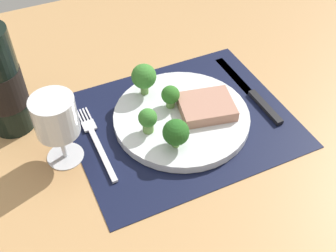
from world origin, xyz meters
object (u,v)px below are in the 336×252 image
fork (96,141)px  wine_glass (56,120)px  plate (181,117)px  knife (253,94)px  steak (206,107)px

fork → wine_glass: bearing=-175.3°
plate → knife: 16.27cm
knife → fork: bearing=177.2°
knife → wine_glass: wine_glass is taller
wine_glass → fork: bearing=5.9°
wine_glass → knife: bearing=-0.4°
fork → knife: (32.57, -0.89, 0.05)cm
knife → steak: bearing=-173.3°
steak → plate: bearing=166.9°
steak → knife: 11.99cm
knife → wine_glass: bearing=178.4°
plate → knife: size_ratio=1.11×
plate → fork: plate is taller
plate → wine_glass: bearing=177.9°
knife → plate: bearing=-179.3°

